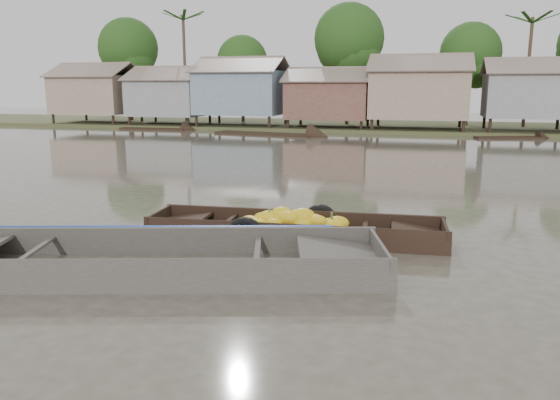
# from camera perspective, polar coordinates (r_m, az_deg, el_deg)

# --- Properties ---
(ground) EXTENTS (120.00, 120.00, 0.00)m
(ground) POSITION_cam_1_polar(r_m,az_deg,el_deg) (11.31, -2.42, -4.74)
(ground) COLOR #454034
(ground) RESTS_ON ground
(riverbank) EXTENTS (120.00, 12.47, 10.22)m
(riverbank) POSITION_cam_1_polar(r_m,az_deg,el_deg) (42.18, 15.14, 11.26)
(riverbank) COLOR #384723
(riverbank) RESTS_ON ground
(banana_boat) EXTENTS (6.47, 1.96, 0.88)m
(banana_boat) POSITION_cam_1_polar(r_m,az_deg,el_deg) (11.81, 1.10, -2.97)
(banana_boat) COLOR black
(banana_boat) RESTS_ON ground
(viewer_boat) EXTENTS (8.75, 4.42, 0.68)m
(viewer_boat) POSITION_cam_1_polar(r_m,az_deg,el_deg) (10.02, -13.72, -6.79)
(viewer_boat) COLOR #3D3733
(viewer_boat) RESTS_ON ground
(distant_boats) EXTENTS (45.63, 16.15, 0.35)m
(distant_boats) POSITION_cam_1_polar(r_m,az_deg,el_deg) (33.97, 24.77, 5.25)
(distant_boats) COLOR black
(distant_boats) RESTS_ON ground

